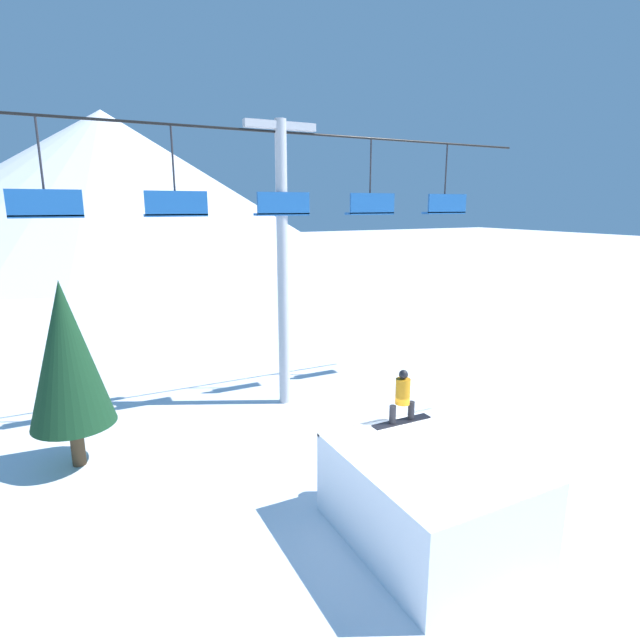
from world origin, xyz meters
The scene contains 6 objects.
ground_plane centered at (0.00, 0.00, 0.00)m, with size 220.00×220.00×0.00m, color white.
mountain_ridge centered at (0.00, 63.17, 9.17)m, with size 60.19×60.19×18.35m.
snow_ramp centered at (0.58, -0.81, 0.94)m, with size 3.20×3.92×1.88m.
snowboarder centered at (1.00, 0.77, 2.50)m, with size 1.51×0.34×1.28m.
chairlift centered at (0.82, 7.34, 5.93)m, with size 19.90×0.44×9.47m.
pine_tree_near centered at (-5.84, 5.84, 3.08)m, with size 2.12×2.12×5.02m.
Camera 1 is at (-5.60, -8.01, 6.84)m, focal length 28.00 mm.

